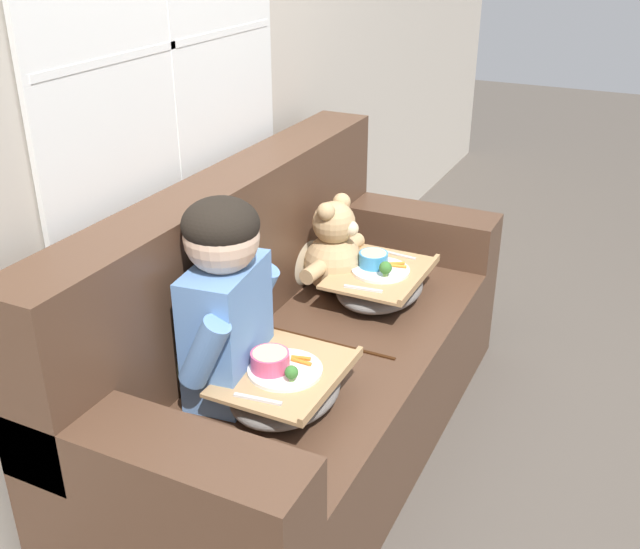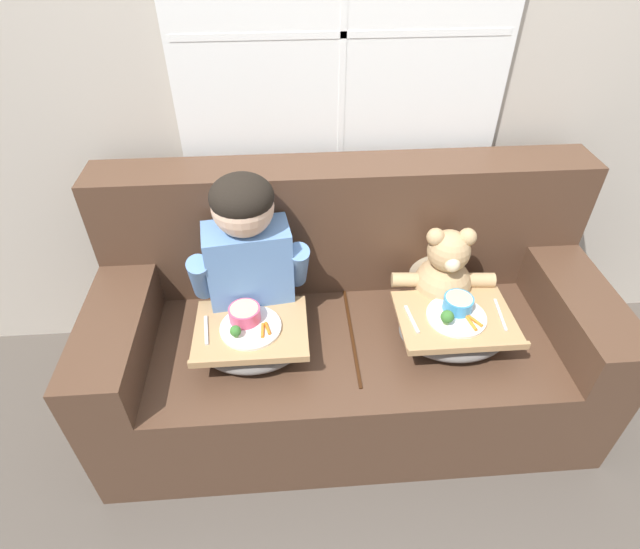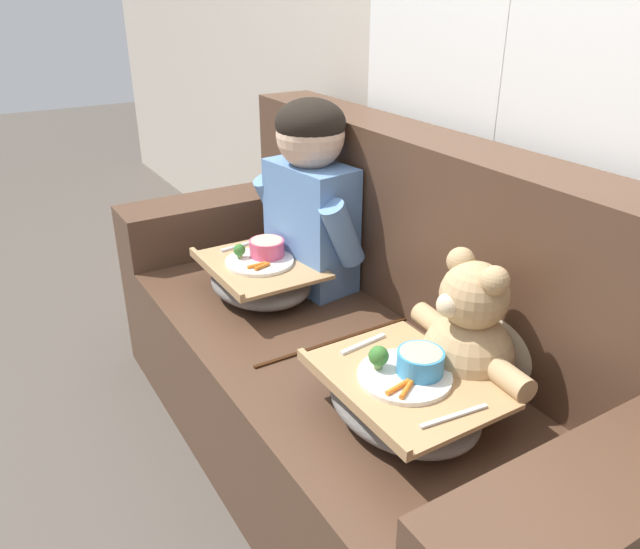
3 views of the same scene
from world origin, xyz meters
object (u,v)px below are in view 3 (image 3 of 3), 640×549
Objects in this scene: teddy_bear at (467,340)px; lap_tray_child at (260,277)px; couch at (368,359)px; throw_pillow_behind_child at (349,232)px; throw_pillow_behind_teddy at (514,325)px; child_figure at (311,187)px; lap_tray_teddy at (403,396)px.

lap_tray_child is (-0.77, -0.19, -0.09)m from teddy_bear.
throw_pillow_behind_child is (-0.38, 0.18, 0.26)m from couch.
teddy_bear is at bearing -90.15° from throw_pillow_behind_teddy.
couch is at bearing 24.41° from lap_tray_child.
child_figure is 0.84m from lap_tray_teddy.
teddy_bear is (-0.00, -0.16, 0.01)m from throw_pillow_behind_teddy.
couch reaches higher than throw_pillow_behind_teddy.
child_figure is at bearing 165.66° from lap_tray_teddy.
lap_tray_teddy is at bearing -14.34° from child_figure.
throw_pillow_behind_teddy is at bearing 0.00° from throw_pillow_behind_child.
teddy_bear is at bearing 13.99° from lap_tray_child.
couch is 0.49m from throw_pillow_behind_child.
child_figure is at bearing 179.69° from teddy_bear.
teddy_bear is (0.38, 0.02, 0.26)m from couch.
lap_tray_teddy is at bearing -89.98° from throw_pillow_behind_teddy.
lap_tray_child is (-0.00, -0.35, -0.09)m from throw_pillow_behind_child.
throw_pillow_behind_child is at bearing 89.79° from lap_tray_child.
couch reaches higher than lap_tray_child.
throw_pillow_behind_child is 1.03× the size of throw_pillow_behind_teddy.
couch is 0.49m from throw_pillow_behind_teddy.
lap_tray_teddy is (0.76, -0.35, -0.09)m from throw_pillow_behind_child.
couch is 5.77× the size of throw_pillow_behind_child.
throw_pillow_behind_teddy is 0.80m from child_figure.
throw_pillow_behind_child is 0.25m from child_figure.
couch is at bearing 155.47° from lap_tray_teddy.
throw_pillow_behind_teddy is at bearing 89.85° from teddy_bear.
lap_tray_teddy is at bearing -24.53° from couch.
throw_pillow_behind_teddy is 0.16m from teddy_bear.
throw_pillow_behind_child is at bearing 155.28° from lap_tray_teddy.
couch is 4.77× the size of lap_tray_child.
throw_pillow_behind_teddy is (0.38, 0.18, 0.26)m from couch.
lap_tray_child is (-0.77, -0.35, -0.09)m from throw_pillow_behind_teddy.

